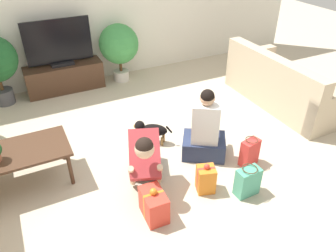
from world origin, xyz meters
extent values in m
plane|color=beige|center=(0.00, 0.00, 0.00)|extent=(16.00, 16.00, 0.00)
cube|color=white|center=(0.00, 2.63, 1.30)|extent=(8.40, 0.06, 2.60)
cube|color=#C6B293|center=(2.43, 0.36, 0.20)|extent=(0.93, 1.98, 0.40)
cube|color=#C6B293|center=(2.07, 0.36, 0.61)|extent=(0.20, 1.98, 0.42)
cube|color=#C6B293|center=(2.43, -0.54, 0.29)|extent=(0.93, 0.16, 0.58)
cube|color=#C6B293|center=(2.43, 1.27, 0.29)|extent=(0.93, 0.16, 0.58)
cube|color=#3366AD|center=(2.27, 0.04, 0.56)|extent=(0.18, 0.34, 0.32)
cube|color=#E5566B|center=(2.27, 0.69, 0.56)|extent=(0.18, 0.34, 0.32)
cube|color=#472D1E|center=(-1.52, 0.21, 0.43)|extent=(1.04, 0.61, 0.03)
cylinder|color=#472D1E|center=(-1.05, -0.04, 0.21)|extent=(0.04, 0.04, 0.42)
cylinder|color=#472D1E|center=(-1.05, 0.45, 0.21)|extent=(0.04, 0.04, 0.42)
cube|color=#472D1E|center=(-0.62, 2.36, 0.23)|extent=(1.26, 0.40, 0.46)
cube|color=black|center=(-0.62, 2.36, 0.48)|extent=(0.37, 0.20, 0.05)
cube|color=black|center=(-0.62, 2.36, 0.86)|extent=(1.05, 0.03, 0.70)
cylinder|color=beige|center=(0.36, 2.31, 0.09)|extent=(0.28, 0.28, 0.18)
cylinder|color=brown|center=(0.36, 2.31, 0.29)|extent=(0.05, 0.05, 0.20)
sphere|color=#3D8E47|center=(0.36, 2.31, 0.68)|extent=(0.68, 0.68, 0.68)
cylinder|color=#4C4C51|center=(-1.60, 2.31, 0.12)|extent=(0.29, 0.29, 0.24)
cylinder|color=brown|center=(-1.60, 2.31, 0.34)|extent=(0.05, 0.05, 0.21)
cube|color=#23232D|center=(-0.23, -0.17, 0.14)|extent=(0.43, 0.51, 0.28)
cube|color=#AD3338|center=(-0.33, -0.45, 0.45)|extent=(0.49, 0.60, 0.49)
sphere|color=beige|center=(-0.40, -0.63, 0.67)|extent=(0.19, 0.19, 0.19)
sphere|color=black|center=(-0.40, -0.63, 0.70)|extent=(0.18, 0.18, 0.18)
cylinder|color=beige|center=(-0.50, -0.49, 0.25)|extent=(0.16, 0.29, 0.43)
cylinder|color=beige|center=(-0.23, -0.59, 0.25)|extent=(0.16, 0.29, 0.43)
cube|color=#283351|center=(0.55, -0.22, 0.12)|extent=(0.65, 0.62, 0.24)
cube|color=white|center=(0.52, -0.28, 0.49)|extent=(0.38, 0.34, 0.51)
sphere|color=tan|center=(0.52, -0.27, 0.82)|extent=(0.17, 0.17, 0.17)
sphere|color=black|center=(0.52, -0.28, 0.85)|extent=(0.16, 0.16, 0.16)
cylinder|color=tan|center=(0.74, -0.17, 0.42)|extent=(0.19, 0.25, 0.06)
cylinder|color=tan|center=(0.52, -0.03, 0.42)|extent=(0.19, 0.25, 0.06)
ellipsoid|color=black|center=(0.10, 0.27, 0.20)|extent=(0.35, 0.32, 0.16)
sphere|color=black|center=(-0.06, 0.39, 0.24)|extent=(0.13, 0.13, 0.13)
sphere|color=olive|center=(-0.10, 0.42, 0.23)|extent=(0.06, 0.06, 0.06)
cylinder|color=black|center=(0.25, 0.15, 0.23)|extent=(0.09, 0.07, 0.10)
cylinder|color=olive|center=(0.04, 0.37, 0.06)|extent=(0.03, 0.03, 0.12)
cylinder|color=olive|center=(-0.01, 0.30, 0.06)|extent=(0.03, 0.03, 0.12)
cylinder|color=olive|center=(0.21, 0.24, 0.06)|extent=(0.03, 0.03, 0.12)
cylinder|color=olive|center=(0.16, 0.17, 0.06)|extent=(0.03, 0.03, 0.12)
cube|color=red|center=(-0.43, -0.87, 0.15)|extent=(0.22, 0.34, 0.30)
cube|color=orange|center=(-0.43, -0.87, 0.15)|extent=(0.21, 0.04, 0.31)
sphere|color=orange|center=(-0.43, -0.87, 0.33)|extent=(0.07, 0.07, 0.07)
cube|color=orange|center=(0.23, -0.79, 0.15)|extent=(0.23, 0.23, 0.31)
cube|color=red|center=(0.23, -0.79, 0.15)|extent=(0.19, 0.09, 0.31)
sphere|color=red|center=(0.23, -0.79, 0.33)|extent=(0.06, 0.06, 0.06)
cube|color=#4CA384|center=(0.60, -1.03, 0.16)|extent=(0.26, 0.15, 0.33)
torus|color=#4C3823|center=(0.60, -1.03, 0.35)|extent=(0.17, 0.17, 0.01)
cube|color=red|center=(0.93, -0.64, 0.17)|extent=(0.25, 0.18, 0.34)
torus|color=#4C3823|center=(0.93, -0.64, 0.36)|extent=(0.18, 0.18, 0.01)
camera|label=1|loc=(-1.31, -2.98, 2.57)|focal=35.00mm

